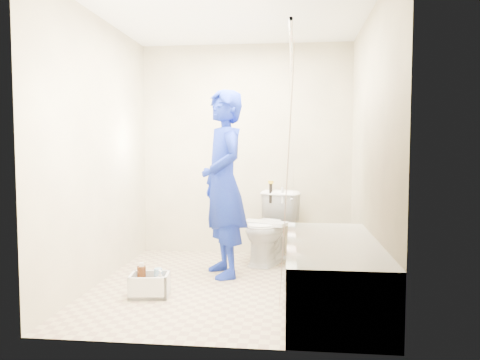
# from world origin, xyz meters

# --- Properties ---
(floor) EXTENTS (2.60, 2.60, 0.00)m
(floor) POSITION_xyz_m (0.00, 0.00, 0.00)
(floor) COLOR tan
(floor) RESTS_ON ground
(ceiling) EXTENTS (2.40, 2.60, 0.02)m
(ceiling) POSITION_xyz_m (0.00, 0.00, 2.40)
(ceiling) COLOR white
(ceiling) RESTS_ON wall_back
(wall_back) EXTENTS (2.40, 0.02, 2.40)m
(wall_back) POSITION_xyz_m (0.00, 1.30, 1.20)
(wall_back) COLOR beige
(wall_back) RESTS_ON ground
(wall_front) EXTENTS (2.40, 0.02, 2.40)m
(wall_front) POSITION_xyz_m (0.00, -1.30, 1.20)
(wall_front) COLOR beige
(wall_front) RESTS_ON ground
(wall_left) EXTENTS (0.02, 2.60, 2.40)m
(wall_left) POSITION_xyz_m (-1.20, 0.00, 1.20)
(wall_left) COLOR beige
(wall_left) RESTS_ON ground
(wall_right) EXTENTS (0.02, 2.60, 2.40)m
(wall_right) POSITION_xyz_m (1.20, 0.00, 1.20)
(wall_right) COLOR beige
(wall_right) RESTS_ON ground
(bathtub) EXTENTS (0.70, 1.75, 0.50)m
(bathtub) POSITION_xyz_m (0.85, -0.43, 0.27)
(bathtub) COLOR white
(bathtub) RESTS_ON ground
(curtain_rod) EXTENTS (0.02, 1.90, 0.02)m
(curtain_rod) POSITION_xyz_m (0.52, -0.43, 1.95)
(curtain_rod) COLOR silver
(curtain_rod) RESTS_ON wall_back
(shower_curtain) EXTENTS (0.06, 1.75, 1.80)m
(shower_curtain) POSITION_xyz_m (0.52, -0.43, 1.02)
(shower_curtain) COLOR white
(shower_curtain) RESTS_ON curtain_rod
(toilet) EXTENTS (0.67, 0.84, 0.75)m
(toilet) POSITION_xyz_m (0.30, 0.86, 0.38)
(toilet) COLOR white
(toilet) RESTS_ON ground
(tank_lid) EXTENTS (0.50, 0.36, 0.04)m
(tank_lid) POSITION_xyz_m (0.26, 0.75, 0.44)
(tank_lid) COLOR white
(tank_lid) RESTS_ON toilet
(tank_internals) EXTENTS (0.18, 0.10, 0.25)m
(tank_internals) POSITION_xyz_m (0.33, 1.06, 0.74)
(tank_internals) COLOR black
(tank_internals) RESTS_ON toilet
(plumber) EXTENTS (0.66, 0.77, 1.77)m
(plumber) POSITION_xyz_m (-0.12, 0.32, 0.89)
(plumber) COLOR navy
(plumber) RESTS_ON ground
(cleaning_caddy) EXTENTS (0.34, 0.29, 0.24)m
(cleaning_caddy) POSITION_xyz_m (-0.62, -0.39, 0.09)
(cleaning_caddy) COLOR silver
(cleaning_caddy) RESTS_ON ground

